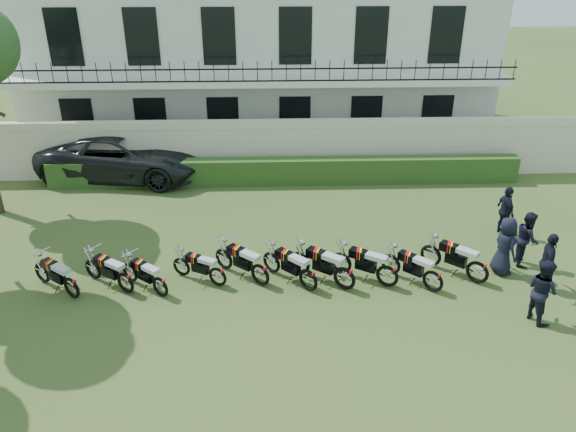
% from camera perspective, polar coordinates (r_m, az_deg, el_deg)
% --- Properties ---
extents(ground, '(100.00, 100.00, 0.00)m').
position_cam_1_polar(ground, '(15.45, -3.19, -7.18)').
color(ground, '#365120').
rests_on(ground, ground).
extents(perimeter_wall, '(30.00, 0.35, 2.30)m').
position_cam_1_polar(perimeter_wall, '(22.15, -2.97, 6.90)').
color(perimeter_wall, beige).
rests_on(perimeter_wall, ground).
extents(hedge, '(18.00, 0.60, 1.00)m').
position_cam_1_polar(hedge, '(21.64, -0.29, 4.56)').
color(hedge, '#224117').
rests_on(hedge, ground).
extents(building, '(20.40, 9.60, 7.40)m').
position_cam_1_polar(building, '(27.28, -2.96, 16.12)').
color(building, white).
rests_on(building, ground).
extents(motorcycle_0, '(1.58, 1.22, 1.04)m').
position_cam_1_polar(motorcycle_0, '(15.75, -21.20, -6.37)').
color(motorcycle_0, black).
rests_on(motorcycle_0, ground).
extents(motorcycle_1, '(1.60, 1.16, 1.03)m').
position_cam_1_polar(motorcycle_1, '(15.52, -16.24, -6.09)').
color(motorcycle_1, black).
rests_on(motorcycle_1, ground).
extents(motorcycle_2, '(1.45, 1.19, 0.98)m').
position_cam_1_polar(motorcycle_2, '(15.16, -12.89, -6.59)').
color(motorcycle_2, black).
rests_on(motorcycle_2, ground).
extents(motorcycle_3, '(1.58, 0.92, 0.95)m').
position_cam_1_polar(motorcycle_3, '(15.33, -7.18, -5.71)').
color(motorcycle_3, black).
rests_on(motorcycle_3, ground).
extents(motorcycle_4, '(1.59, 1.37, 1.09)m').
position_cam_1_polar(motorcycle_4, '(15.22, -2.85, -5.48)').
color(motorcycle_4, black).
rests_on(motorcycle_4, ground).
extents(motorcycle_5, '(1.49, 1.45, 1.08)m').
position_cam_1_polar(motorcycle_5, '(15.01, 2.08, -6.00)').
color(motorcycle_5, black).
rests_on(motorcycle_5, ground).
extents(motorcycle_6, '(1.75, 1.33, 1.14)m').
position_cam_1_polar(motorcycle_6, '(15.10, 5.78, -5.79)').
color(motorcycle_6, black).
rests_on(motorcycle_6, ground).
extents(motorcycle_7, '(1.76, 1.16, 1.10)m').
position_cam_1_polar(motorcycle_7, '(15.38, 10.10, -5.52)').
color(motorcycle_7, black).
rests_on(motorcycle_7, ground).
extents(motorcycle_8, '(1.45, 1.40, 1.05)m').
position_cam_1_polar(motorcycle_8, '(15.46, 14.57, -5.96)').
color(motorcycle_8, black).
rests_on(motorcycle_8, ground).
extents(motorcycle_9, '(1.58, 1.47, 1.12)m').
position_cam_1_polar(motorcycle_9, '(16.15, 18.76, -4.94)').
color(motorcycle_9, black).
rests_on(motorcycle_9, ground).
extents(suv, '(6.76, 3.85, 1.78)m').
position_cam_1_polar(suv, '(23.05, -16.42, 5.89)').
color(suv, black).
rests_on(suv, ground).
extents(officer_1, '(0.84, 0.96, 1.68)m').
position_cam_1_polar(officer_1, '(15.09, 24.41, -6.91)').
color(officer_1, black).
rests_on(officer_1, ground).
extents(officer_2, '(0.68, 1.05, 1.66)m').
position_cam_1_polar(officer_2, '(16.43, 24.88, -4.27)').
color(officer_2, black).
rests_on(officer_2, ground).
extents(officer_3, '(0.70, 0.93, 1.71)m').
position_cam_1_polar(officer_3, '(16.75, 21.19, -2.85)').
color(officer_3, black).
rests_on(officer_3, ground).
extents(officer_4, '(0.80, 0.93, 1.63)m').
position_cam_1_polar(officer_4, '(17.50, 23.13, -2.10)').
color(officer_4, black).
rests_on(officer_4, ground).
extents(officer_5, '(0.48, 0.98, 1.62)m').
position_cam_1_polar(officer_5, '(19.00, 21.24, 0.48)').
color(officer_5, black).
rests_on(officer_5, ground).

